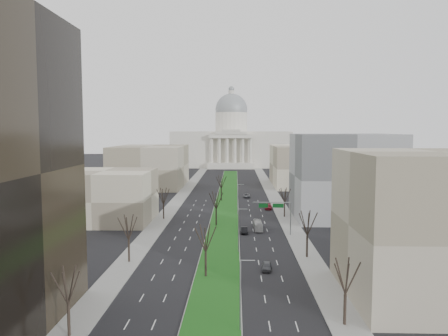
% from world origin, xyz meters
% --- Properties ---
extents(ground, '(600.00, 600.00, 0.00)m').
position_xyz_m(ground, '(0.00, 120.00, 0.00)').
color(ground, black).
rests_on(ground, ground).
extents(median, '(8.00, 222.03, 0.20)m').
position_xyz_m(median, '(0.00, 118.99, 0.10)').
color(median, '#999993').
rests_on(median, ground).
extents(sidewalk_left, '(5.00, 330.00, 0.15)m').
position_xyz_m(sidewalk_left, '(-17.50, 95.00, 0.07)').
color(sidewalk_left, gray).
rests_on(sidewalk_left, ground).
extents(sidewalk_right, '(5.00, 330.00, 0.15)m').
position_xyz_m(sidewalk_right, '(17.50, 95.00, 0.07)').
color(sidewalk_right, gray).
rests_on(sidewalk_right, ground).
extents(capitol, '(80.00, 46.00, 55.00)m').
position_xyz_m(capitol, '(0.00, 269.59, 16.31)').
color(capitol, beige).
rests_on(capitol, ground).
extents(building_beige_left, '(26.00, 22.00, 14.00)m').
position_xyz_m(building_beige_left, '(-33.00, 85.00, 7.00)').
color(building_beige_left, gray).
rests_on(building_beige_left, ground).
extents(building_tan_right, '(26.00, 24.00, 22.00)m').
position_xyz_m(building_tan_right, '(33.00, 32.00, 11.00)').
color(building_tan_right, gray).
rests_on(building_tan_right, ground).
extents(building_grey_right, '(28.00, 26.00, 24.00)m').
position_xyz_m(building_grey_right, '(34.00, 92.00, 12.00)').
color(building_grey_right, slate).
rests_on(building_grey_right, ground).
extents(building_far_left, '(30.00, 40.00, 18.00)m').
position_xyz_m(building_far_left, '(-35.00, 160.00, 9.00)').
color(building_far_left, gray).
rests_on(building_far_left, ground).
extents(building_far_right, '(30.00, 40.00, 18.00)m').
position_xyz_m(building_far_right, '(35.00, 165.00, 9.00)').
color(building_far_right, gray).
rests_on(building_far_right, ground).
extents(tree_left_near, '(5.10, 5.10, 9.18)m').
position_xyz_m(tree_left_near, '(-17.20, 18.00, 6.61)').
color(tree_left_near, black).
rests_on(tree_left_near, ground).
extents(tree_left_mid, '(5.40, 5.40, 9.72)m').
position_xyz_m(tree_left_mid, '(-17.20, 48.00, 7.00)').
color(tree_left_mid, black).
rests_on(tree_left_mid, ground).
extents(tree_left_far, '(5.28, 5.28, 9.50)m').
position_xyz_m(tree_left_far, '(-17.20, 88.00, 6.84)').
color(tree_left_far, black).
rests_on(tree_left_far, ground).
extents(tree_right_near, '(5.16, 5.16, 9.29)m').
position_xyz_m(tree_right_near, '(17.20, 22.00, 6.69)').
color(tree_right_near, black).
rests_on(tree_right_near, ground).
extents(tree_right_mid, '(5.52, 5.52, 9.94)m').
position_xyz_m(tree_right_mid, '(17.20, 52.00, 7.16)').
color(tree_right_mid, black).
rests_on(tree_right_mid, ground).
extents(tree_right_far, '(5.04, 5.04, 9.07)m').
position_xyz_m(tree_right_far, '(17.20, 92.00, 6.53)').
color(tree_right_far, black).
rests_on(tree_right_far, ground).
extents(tree_median_a, '(5.40, 5.40, 9.72)m').
position_xyz_m(tree_median_a, '(-2.00, 40.00, 7.00)').
color(tree_median_a, black).
rests_on(tree_median_a, ground).
extents(tree_median_b, '(5.40, 5.40, 9.72)m').
position_xyz_m(tree_median_b, '(-2.00, 80.00, 7.00)').
color(tree_median_b, black).
rests_on(tree_median_b, ground).
extents(tree_median_c, '(5.40, 5.40, 9.72)m').
position_xyz_m(tree_median_c, '(-2.00, 120.00, 7.00)').
color(tree_median_c, black).
rests_on(tree_median_c, ground).
extents(streetlamp_median_a, '(1.90, 0.20, 9.16)m').
position_xyz_m(streetlamp_median_a, '(3.76, 20.00, 4.81)').
color(streetlamp_median_a, gray).
rests_on(streetlamp_median_a, ground).
extents(streetlamp_median_b, '(1.90, 0.20, 9.16)m').
position_xyz_m(streetlamp_median_b, '(3.76, 55.00, 4.81)').
color(streetlamp_median_b, gray).
rests_on(streetlamp_median_b, ground).
extents(streetlamp_median_c, '(1.90, 0.20, 9.16)m').
position_xyz_m(streetlamp_median_c, '(3.76, 95.00, 4.81)').
color(streetlamp_median_c, gray).
rests_on(streetlamp_median_c, ground).
extents(mast_arm_signs, '(9.12, 0.24, 8.09)m').
position_xyz_m(mast_arm_signs, '(13.49, 70.03, 6.11)').
color(mast_arm_signs, gray).
rests_on(mast_arm_signs, ground).
extents(car_grey_near, '(2.18, 4.42, 1.45)m').
position_xyz_m(car_grey_near, '(8.71, 44.02, 0.72)').
color(car_grey_near, '#484A4F').
rests_on(car_grey_near, ground).
extents(car_black, '(1.59, 4.45, 1.46)m').
position_xyz_m(car_black, '(5.20, 72.08, 0.73)').
color(car_black, black).
rests_on(car_black, ground).
extents(car_red, '(2.65, 5.47, 1.54)m').
position_xyz_m(car_red, '(13.50, 104.51, 0.77)').
color(car_red, maroon).
rests_on(car_red, ground).
extents(car_grey_far, '(2.27, 4.89, 1.36)m').
position_xyz_m(car_grey_far, '(7.21, 128.37, 0.68)').
color(car_grey_far, '#55575E').
rests_on(car_grey_far, ground).
extents(box_van, '(2.12, 7.97, 2.20)m').
position_xyz_m(box_van, '(8.79, 75.85, 1.10)').
color(box_van, silver).
rests_on(box_van, ground).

